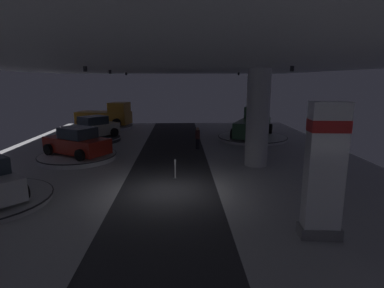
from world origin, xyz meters
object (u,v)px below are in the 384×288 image
column_right (258,118)px  pickup_truck_deep_left (107,116)px  display_car_mid_left (77,142)px  display_platform_deep_left (104,126)px  display_platform_far_right (252,138)px  visitor_walking_near (198,137)px  display_car_far_left (92,128)px  display_platform_mid_left (78,157)px  display_platform_far_left (93,139)px  pickup_truck_far_right (254,125)px  brand_sign_pylon (325,170)px

column_right → pickup_truck_deep_left: column_right is taller
display_car_mid_left → display_platform_deep_left: bearing=96.2°
display_platform_far_right → display_car_mid_left: size_ratio=1.26×
column_right → visitor_walking_near: 5.65m
display_platform_far_right → display_car_far_left: size_ratio=1.31×
display_platform_mid_left → display_platform_far_left: size_ratio=1.05×
pickup_truck_deep_left → display_platform_far_right: 14.92m
display_platform_far_right → visitor_walking_near: (-4.75, -3.49, 0.76)m
display_platform_far_right → display_platform_far_left: display_platform_far_left is taller
display_platform_mid_left → pickup_truck_deep_left: bearing=94.7°
pickup_truck_far_right → display_car_far_left: bearing=-178.0°
display_platform_deep_left → display_platform_far_left: bearing=-84.4°
column_right → display_platform_mid_left: (-10.76, 1.68, -2.57)m
display_car_far_left → visitor_walking_near: size_ratio=2.73×
column_right → pickup_truck_far_right: (1.73, 8.10, -1.55)m
pickup_truck_far_right → visitor_walking_near: pickup_truck_far_right is taller
display_platform_mid_left → brand_sign_pylon: bearing=-43.1°
pickup_truck_deep_left → display_platform_far_left: (0.34, -6.65, -1.10)m
display_platform_mid_left → display_car_far_left: size_ratio=1.08×
brand_sign_pylon → display_platform_mid_left: bearing=136.9°
display_car_far_left → pickup_truck_far_right: bearing=2.0°
brand_sign_pylon → display_car_mid_left: (-10.73, 10.04, -1.11)m
display_platform_far_right → pickup_truck_far_right: pickup_truck_far_right is taller
display_platform_mid_left → display_car_far_left: bearing=96.5°
display_platform_mid_left → visitor_walking_near: size_ratio=2.95×
display_platform_far_left → visitor_walking_near: 8.98m
display_platform_mid_left → display_platform_far_left: 5.99m
display_car_mid_left → display_platform_far_right: bearing=26.5°
pickup_truck_deep_left → display_platform_far_right: size_ratio=0.99×
display_platform_far_right → pickup_truck_far_right: size_ratio=1.00×
column_right → pickup_truck_far_right: column_right is taller
display_platform_mid_left → visitor_walking_near: 8.09m
display_platform_deep_left → pickup_truck_deep_left: size_ratio=1.02×
pickup_truck_deep_left → brand_sign_pylon: bearing=-62.5°
pickup_truck_far_right → display_platform_mid_left: 14.08m
display_platform_far_right → display_car_far_left: (-13.04, -0.16, 0.91)m
brand_sign_pylon → display_platform_far_right: (1.61, 16.19, -2.05)m
column_right → brand_sign_pylon: 8.40m
display_platform_far_right → display_platform_mid_left: display_platform_mid_left is taller
brand_sign_pylon → display_platform_mid_left: size_ratio=0.91×
display_platform_mid_left → display_car_mid_left: bearing=-32.8°
pickup_truck_deep_left → display_platform_far_right: pickup_truck_deep_left is taller
pickup_truck_far_right → visitor_walking_near: (-4.88, -3.79, -0.30)m
display_platform_far_left → display_car_mid_left: bearing=-83.0°
column_right → display_car_far_left: bearing=146.2°
display_car_mid_left → column_right: bearing=-8.8°
column_right → display_platform_mid_left: size_ratio=1.17×
display_car_mid_left → display_platform_far_left: 6.08m
display_platform_deep_left → display_platform_mid_left: size_ratio=1.22×
brand_sign_pylon → pickup_truck_far_right: bearing=84.0°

